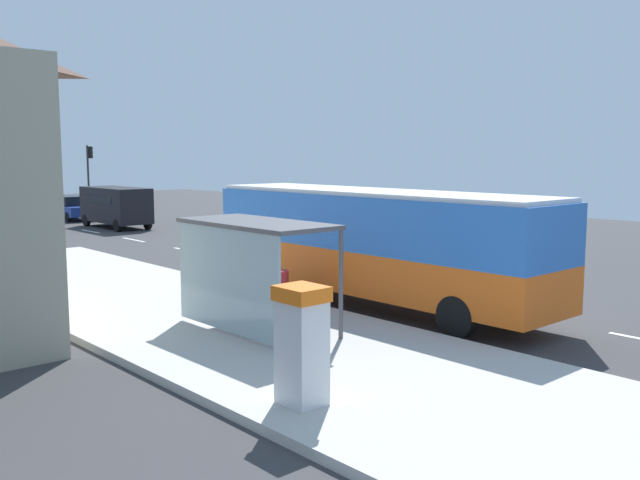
{
  "coord_description": "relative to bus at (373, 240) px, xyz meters",
  "views": [
    {
      "loc": [
        -15.5,
        -12.19,
        4.21
      ],
      "look_at": [
        -1.0,
        3.93,
        1.5
      ],
      "focal_mm": 38.92,
      "sensor_mm": 36.0,
      "label": 1
    }
  ],
  "objects": [
    {
      "name": "ground_plane",
      "position": [
        1.71,
        13.05,
        -1.86
      ],
      "size": [
        56.0,
        92.0,
        0.04
      ],
      "primitive_type": "cube",
      "color": "#38383A"
    },
    {
      "name": "sidewalk_platform",
      "position": [
        -4.69,
        1.05,
        -1.75
      ],
      "size": [
        6.2,
        30.0,
        0.18
      ],
      "primitive_type": "cube",
      "color": "beige",
      "rests_on": "ground"
    },
    {
      "name": "lane_stripe_seg_1",
      "position": [
        1.96,
        -1.95,
        -1.84
      ],
      "size": [
        0.16,
        2.2,
        0.01
      ],
      "primitive_type": "cube",
      "color": "silver",
      "rests_on": "ground"
    },
    {
      "name": "lane_stripe_seg_2",
      "position": [
        1.96,
        3.05,
        -1.84
      ],
      "size": [
        0.16,
        2.2,
        0.01
      ],
      "primitive_type": "cube",
      "color": "silver",
      "rests_on": "ground"
    },
    {
      "name": "lane_stripe_seg_3",
      "position": [
        1.96,
        8.05,
        -1.84
      ],
      "size": [
        0.16,
        2.2,
        0.01
      ],
      "primitive_type": "cube",
      "color": "silver",
      "rests_on": "ground"
    },
    {
      "name": "lane_stripe_seg_4",
      "position": [
        1.96,
        13.05,
        -1.84
      ],
      "size": [
        0.16,
        2.2,
        0.01
      ],
      "primitive_type": "cube",
      "color": "silver",
      "rests_on": "ground"
    },
    {
      "name": "lane_stripe_seg_5",
      "position": [
        1.96,
        18.05,
        -1.84
      ],
      "size": [
        0.16,
        2.2,
        0.01
      ],
      "primitive_type": "cube",
      "color": "silver",
      "rests_on": "ground"
    },
    {
      "name": "lane_stripe_seg_6",
      "position": [
        1.96,
        23.05,
        -1.84
      ],
      "size": [
        0.16,
        2.2,
        0.01
      ],
      "primitive_type": "cube",
      "color": "silver",
      "rests_on": "ground"
    },
    {
      "name": "lane_stripe_seg_7",
      "position": [
        1.96,
        28.05,
        -1.84
      ],
      "size": [
        0.16,
        2.2,
        0.01
      ],
      "primitive_type": "cube",
      "color": "silver",
      "rests_on": "ground"
    },
    {
      "name": "bus",
      "position": [
        0.0,
        0.0,
        0.0
      ],
      "size": [
        2.55,
        11.01,
        3.21
      ],
      "color": "orange",
      "rests_on": "ground"
    },
    {
      "name": "white_van",
      "position": [
        3.91,
        23.95,
        -0.5
      ],
      "size": [
        2.05,
        5.2,
        2.3
      ],
      "color": "black",
      "rests_on": "ground"
    },
    {
      "name": "sedan_near",
      "position": [
        4.01,
        30.43,
        -1.05
      ],
      "size": [
        1.98,
        4.47,
        1.52
      ],
      "color": "navy",
      "rests_on": "ground"
    },
    {
      "name": "sedan_far",
      "position": [
        4.01,
        37.44,
        -1.05
      ],
      "size": [
        1.95,
        4.45,
        1.52
      ],
      "color": "#B7B7BC",
      "rests_on": "ground"
    },
    {
      "name": "ticket_machine",
      "position": [
        -6.78,
        -4.91,
        -0.67
      ],
      "size": [
        0.66,
        0.76,
        1.94
      ],
      "color": "silver",
      "rests_on": "sidewalk_platform"
    },
    {
      "name": "recycling_bin_red",
      "position": [
        -2.49,
        1.05,
        -1.19
      ],
      "size": [
        0.52,
        0.52,
        0.95
      ],
      "primitive_type": "cylinder",
      "color": "red",
      "rests_on": "sidewalk_platform"
    },
    {
      "name": "recycling_bin_blue",
      "position": [
        -2.49,
        1.75,
        -1.19
      ],
      "size": [
        0.52,
        0.52,
        0.95
      ],
      "primitive_type": "cylinder",
      "color": "blue",
      "rests_on": "sidewalk_platform"
    },
    {
      "name": "traffic_light_near_side",
      "position": [
        7.21,
        34.86,
        1.36
      ],
      "size": [
        0.49,
        0.28,
        4.79
      ],
      "color": "#2D2D2D",
      "rests_on": "ground"
    },
    {
      "name": "traffic_light_median",
      "position": [
        2.11,
        36.46,
        1.33
      ],
      "size": [
        0.49,
        0.28,
        4.75
      ],
      "color": "#2D2D2D",
      "rests_on": "ground"
    },
    {
      "name": "bus_shelter",
      "position": [
        -4.7,
        -0.52,
        0.25
      ],
      "size": [
        1.8,
        4.0,
        2.5
      ],
      "color": "#4C4C51",
      "rests_on": "sidewalk_platform"
    }
  ]
}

